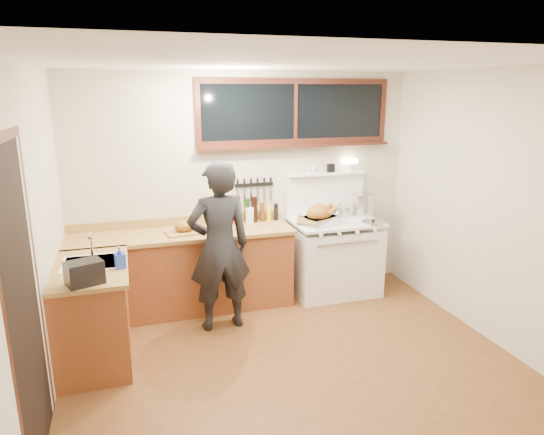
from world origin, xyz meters
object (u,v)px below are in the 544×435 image
object	(u,v)px
vintage_stove	(334,255)
cutting_board	(185,228)
man	(219,247)
roast_turkey	(320,216)

from	to	relation	value
vintage_stove	cutting_board	world-z (taller)	vintage_stove
cutting_board	man	bearing A→B (deg)	-60.22
vintage_stove	cutting_board	xyz separation A→B (m)	(-1.77, -0.00, 0.49)
man	cutting_board	distance (m)	0.57
man	vintage_stove	bearing A→B (deg)	18.53
vintage_stove	man	bearing A→B (deg)	-161.47
roast_turkey	vintage_stove	bearing A→B (deg)	26.26
man	roast_turkey	distance (m)	1.30
vintage_stove	cutting_board	distance (m)	1.83
cutting_board	roast_turkey	world-z (taller)	roast_turkey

